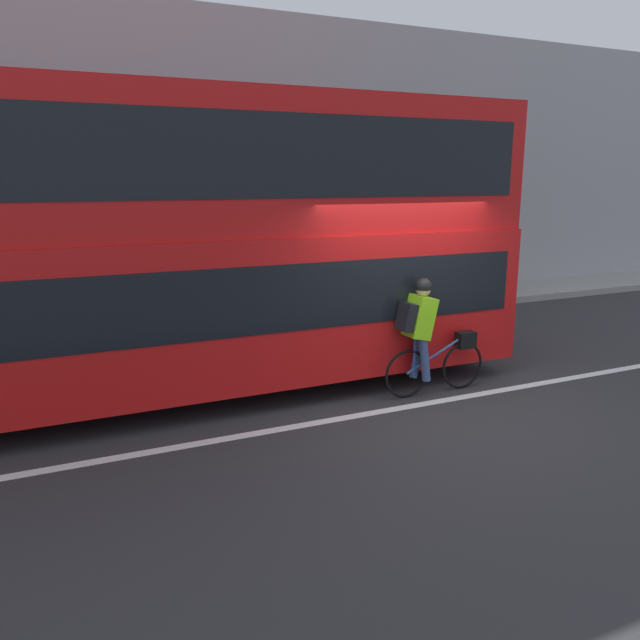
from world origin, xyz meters
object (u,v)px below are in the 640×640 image
bus (99,238)px  street_sign_post (123,258)px  trash_bin (498,274)px  cyclist_on_bike (426,332)px

bus → street_sign_post: size_ratio=4.89×
bus → trash_bin: bearing=21.3°
trash_bin → street_sign_post: 8.60m
street_sign_post → bus: bearing=-101.1°
cyclist_on_bike → trash_bin: size_ratio=1.86×
cyclist_on_bike → trash_bin: cyclist_on_bike is taller
bus → cyclist_on_bike: size_ratio=6.92×
bus → street_sign_post: bus is taller
bus → trash_bin: size_ratio=12.87×
bus → cyclist_on_bike: 4.26m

